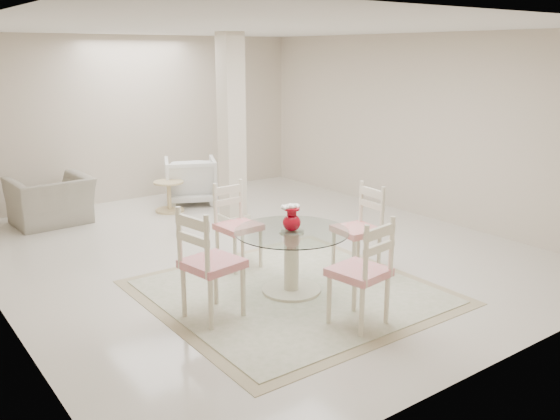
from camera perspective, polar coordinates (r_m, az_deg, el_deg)
ground at (r=7.53m, az=-2.49°, el=-3.86°), size 7.00×7.00×0.00m
room_shell at (r=7.15m, az=-2.66°, el=10.35°), size 6.02×7.02×2.71m
column at (r=8.56m, az=-4.68°, el=7.68°), size 0.30×0.30×2.70m
area_rug at (r=6.24m, az=1.10°, el=-7.88°), size 2.79×2.79×0.02m
dining_table at (r=6.12m, az=1.11°, el=-4.99°), size 1.17×1.17×0.67m
red_vase at (r=5.98m, az=1.12°, el=-0.80°), size 0.22×0.19×0.28m
dining_chair_east at (r=6.70m, az=7.90°, el=-1.16°), size 0.47×0.47×1.11m
dining_chair_north at (r=6.82m, az=-4.37°, el=-0.84°), size 0.46×0.46×1.09m
dining_chair_west at (r=5.45m, az=-7.17°, el=-4.44°), size 0.56×0.56×1.20m
dining_chair_south at (r=5.33m, az=8.26°, el=-5.25°), size 0.52×0.52×1.14m
recliner_taupe at (r=9.18m, az=-21.19°, el=0.83°), size 1.11×0.99×0.69m
armchair_white at (r=9.90m, az=-8.60°, el=2.85°), size 1.08×1.09×0.76m
side_table at (r=9.42m, az=-10.61°, el=1.18°), size 0.46×0.46×0.48m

